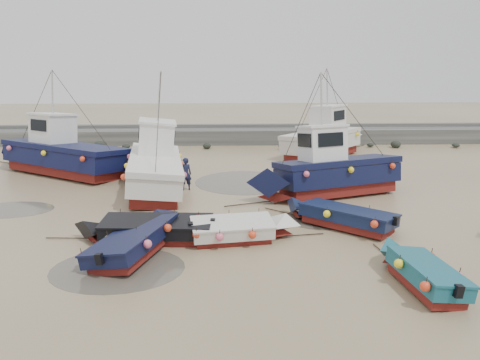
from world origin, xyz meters
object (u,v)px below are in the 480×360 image
(dinghy_5, at_px, (241,227))
(cabin_boat_3, at_px, (327,138))
(cabin_boat_1, at_px, (152,164))
(dinghy_6, at_px, (339,214))
(person, at_px, (186,190))
(cabin_boat_0, at_px, (57,152))
(dinghy_1, at_px, (141,237))
(dinghy_2, at_px, (419,268))
(cabin_boat_2, at_px, (329,170))
(dinghy_4, at_px, (147,227))

(dinghy_5, relative_size, cabin_boat_3, 0.68)
(cabin_boat_1, relative_size, cabin_boat_3, 1.40)
(dinghy_6, xyz_separation_m, person, (-6.86, 5.95, -0.54))
(dinghy_6, distance_m, cabin_boat_0, 18.19)
(dinghy_1, relative_size, dinghy_2, 1.24)
(cabin_boat_1, distance_m, cabin_boat_3, 14.12)
(cabin_boat_2, relative_size, person, 5.26)
(dinghy_5, xyz_separation_m, cabin_boat_1, (-4.50, 7.91, 0.75))
(cabin_boat_1, xyz_separation_m, cabin_boat_3, (11.38, 8.36, 0.04))
(cabin_boat_0, distance_m, cabin_boat_1, 7.38)
(dinghy_4, bearing_deg, cabin_boat_3, -29.40)
(dinghy_5, height_order, cabin_boat_2, cabin_boat_2)
(cabin_boat_1, height_order, cabin_boat_2, same)
(dinghy_1, xyz_separation_m, cabin_boat_2, (8.42, 6.84, 0.83))
(dinghy_4, height_order, dinghy_6, same)
(dinghy_5, relative_size, person, 3.03)
(cabin_boat_3, bearing_deg, dinghy_4, -78.59)
(cabin_boat_0, bearing_deg, dinghy_4, -115.24)
(dinghy_2, distance_m, dinghy_4, 9.85)
(cabin_boat_2, xyz_separation_m, cabin_boat_3, (2.18, 10.28, -0.01))
(dinghy_5, bearing_deg, dinghy_6, 100.78)
(dinghy_2, bearing_deg, dinghy_4, 148.81)
(dinghy_5, distance_m, cabin_boat_0, 15.95)
(dinghy_4, distance_m, dinghy_5, 3.63)
(dinghy_6, height_order, cabin_boat_0, cabin_boat_0)
(cabin_boat_1, bearing_deg, cabin_boat_2, -19.41)
(dinghy_6, height_order, cabin_boat_1, cabin_boat_1)
(dinghy_1, distance_m, cabin_boat_2, 10.89)
(cabin_boat_1, bearing_deg, person, -23.25)
(cabin_boat_0, xyz_separation_m, cabin_boat_1, (6.37, -3.74, 0.02))
(dinghy_5, height_order, cabin_boat_3, cabin_boat_3)
(dinghy_1, xyz_separation_m, dinghy_5, (3.72, 0.86, 0.02))
(cabin_boat_0, xyz_separation_m, cabin_boat_2, (15.57, -5.66, 0.07))
(cabin_boat_1, distance_m, cabin_boat_2, 9.40)
(dinghy_4, bearing_deg, dinghy_5, -88.90)
(cabin_boat_1, bearing_deg, cabin_boat_3, 28.69)
(dinghy_4, xyz_separation_m, dinghy_6, (7.80, 1.29, 0.01))
(cabin_boat_0, distance_m, cabin_boat_3, 18.34)
(dinghy_5, height_order, person, dinghy_5)
(dinghy_5, bearing_deg, person, -168.46)
(dinghy_6, relative_size, cabin_boat_2, 0.56)
(cabin_boat_2, distance_m, person, 7.65)
(dinghy_1, relative_size, dinghy_6, 1.22)
(cabin_boat_3, bearing_deg, dinghy_5, -68.39)
(dinghy_1, height_order, person, dinghy_1)
(dinghy_6, relative_size, cabin_boat_1, 0.48)
(dinghy_4, bearing_deg, person, -3.68)
(dinghy_5, height_order, cabin_boat_0, cabin_boat_0)
(dinghy_5, xyz_separation_m, cabin_boat_2, (4.70, 5.98, 0.80))
(dinghy_2, distance_m, cabin_boat_2, 9.92)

